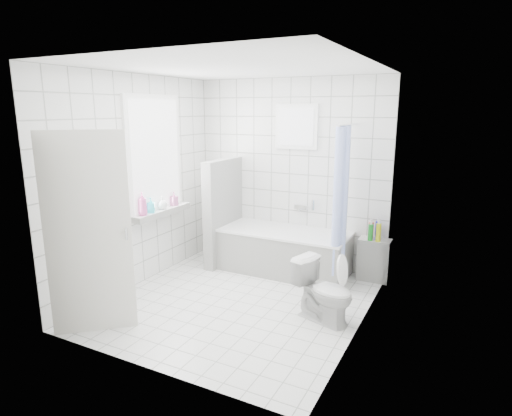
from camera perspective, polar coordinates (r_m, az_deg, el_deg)
The scene contains 19 objects.
ground at distance 5.09m, azimuth -2.46°, elevation -12.32°, with size 3.00×3.00×0.00m, color white.
ceiling at distance 4.62m, azimuth -2.79°, elevation 18.23°, with size 3.00×3.00×0.00m, color white.
wall_back at distance 6.02m, azimuth 4.48°, elevation 4.58°, with size 2.80×0.02×2.60m, color white.
wall_front at distance 3.49m, azimuth -14.86°, elevation -2.00°, with size 2.80×0.02×2.60m, color white.
wall_left at distance 5.50m, azimuth -15.41°, elevation 3.37°, with size 0.02×3.00×2.60m, color white.
wall_right at distance 4.19m, azimuth 14.29°, elevation 0.49°, with size 0.02×3.00×2.60m, color white.
window_left at distance 5.66m, azimuth -13.21°, elevation 6.81°, with size 0.01×0.90×1.40m, color white.
window_back at distance 5.88m, azimuth 5.34°, elevation 10.74°, with size 0.50×0.01×0.50m, color white.
window_sill at distance 5.75m, azimuth -12.48°, elevation -0.54°, with size 0.18×1.02×0.08m, color white.
door at distance 4.42m, azimuth -21.42°, elevation -3.37°, with size 0.04×0.80×2.00m, color silver.
bathtub at distance 5.88m, azimuth 3.80°, elevation -5.74°, with size 1.74×0.77×0.58m.
partition_wall at distance 6.12m, azimuth -4.38°, elevation -0.51°, with size 0.15×0.85×1.50m, color white.
tiled_ledge at distance 5.80m, azimuth 15.46°, elevation -6.65°, with size 0.40×0.24×0.55m, color white.
toilet at distance 4.60m, azimuth 9.10°, elevation -10.88°, with size 0.37×0.64×0.66m, color silver.
curtain_rod at distance 5.28m, azimuth 12.22°, elevation 10.79°, with size 0.02×0.02×0.80m, color silver.
shower_curtain at distance 5.26m, azimuth 11.38°, elevation 0.94°, with size 0.14×0.48×1.78m, color #506CEB, non-canonical shape.
tub_faucet at distance 5.99m, azimuth 6.03°, elevation 0.13°, with size 0.18×0.06×0.06m, color silver.
sill_bottles at distance 5.62m, azimuth -13.32°, elevation 0.68°, with size 0.18×0.76×0.29m.
ledge_bottles at distance 5.65m, azimuth 15.52°, elevation -3.02°, with size 0.18×0.16×0.24m.
Camera 1 is at (2.28, -4.00, 2.18)m, focal length 30.00 mm.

